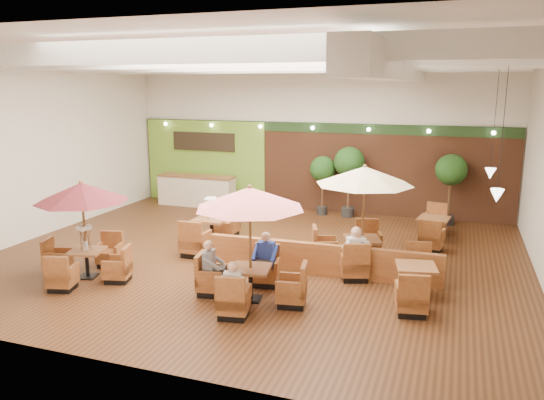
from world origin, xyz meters
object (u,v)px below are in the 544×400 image
at_px(service_counter, 197,191).
at_px(topiary_1, 349,165).
at_px(booth_divider, 321,260).
at_px(topiary_2, 451,173).
at_px(table_3, 212,229).
at_px(diner_2, 211,262).
at_px(table_2, 361,194).
at_px(diner_4, 355,248).
at_px(topiary_0, 323,171).
at_px(table_1, 250,222).
at_px(table_0, 83,212).
at_px(diner_3, 355,250).
at_px(table_5, 433,230).
at_px(diner_1, 265,254).
at_px(table_4, 415,282).
at_px(diner_0, 233,283).

bearing_deg(service_counter, topiary_1, 1.96).
relative_size(booth_divider, topiary_2, 2.44).
relative_size(table_3, diner_2, 3.53).
bearing_deg(table_2, diner_4, -104.96).
bearing_deg(table_2, topiary_0, 95.11).
bearing_deg(topiary_2, table_1, -115.55).
xyz_separation_m(table_0, diner_4, (6.11, 1.99, -0.84)).
bearing_deg(topiary_0, table_1, -86.76).
height_order(diner_2, diner_3, diner_2).
distance_m(table_5, topiary_1, 4.02).
xyz_separation_m(table_2, topiary_1, (-1.33, 5.12, -0.06)).
relative_size(table_3, topiary_2, 1.16).
bearing_deg(diner_3, table_5, 53.42).
height_order(service_counter, diner_1, diner_1).
bearing_deg(diner_1, table_3, -46.77).
height_order(table_1, diner_1, table_1).
xyz_separation_m(table_0, table_1, (4.23, 0.03, 0.11)).
bearing_deg(topiary_2, table_2, -111.62).
relative_size(table_4, diner_4, 2.99).
relative_size(table_0, diner_2, 3.12).
distance_m(table_1, topiary_0, 8.05).
bearing_deg(diner_1, service_counter, -55.62).
distance_m(table_5, topiary_2, 2.66).
height_order(table_4, topiary_1, topiary_1).
relative_size(table_3, diner_3, 3.72).
relative_size(topiary_1, topiary_2, 1.05).
bearing_deg(service_counter, table_0, -81.84).
distance_m(table_1, table_3, 4.35).
distance_m(table_3, table_4, 6.20).
xyz_separation_m(booth_divider, topiary_2, (2.78, 6.06, 1.36)).
bearing_deg(table_4, diner_4, 145.03).
xyz_separation_m(topiary_2, diner_0, (-3.84, -8.97, -1.03)).
height_order(table_2, diner_3, table_2).
bearing_deg(diner_2, booth_divider, 120.89).
bearing_deg(topiary_1, diner_3, -77.08).
bearing_deg(topiary_0, table_2, -66.08).
xyz_separation_m(table_3, table_4, (5.87, -2.00, -0.15)).
distance_m(table_1, table_5, 6.91).
bearing_deg(topiary_1, diner_0, -93.09).
bearing_deg(table_2, booth_divider, -147.52).
xyz_separation_m(booth_divider, table_2, (0.76, 0.94, 1.51)).
relative_size(booth_divider, table_0, 2.37).
bearing_deg(topiary_2, diner_0, -113.20).
xyz_separation_m(table_0, table_4, (7.57, 1.35, -1.27)).
height_order(booth_divider, table_4, table_4).
bearing_deg(diner_0, table_4, 19.06).
relative_size(table_5, topiary_2, 1.10).
bearing_deg(table_1, diner_1, 79.90).
xyz_separation_m(booth_divider, table_5, (2.42, 3.83, -0.04)).
bearing_deg(table_0, table_4, -5.33).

